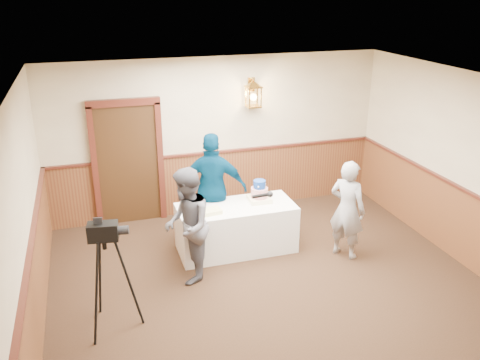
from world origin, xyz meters
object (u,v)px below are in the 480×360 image
at_px(sheet_cake_yellow, 211,211).
at_px(interviewer, 187,226).
at_px(tiered_cake, 259,193).
at_px(sheet_cake_green, 192,207).
at_px(assistant_p, 213,189).
at_px(display_table, 236,228).
at_px(tv_camera_rig, 109,282).
at_px(baker, 347,210).

bearing_deg(sheet_cake_yellow, interviewer, -134.36).
relative_size(tiered_cake, sheet_cake_green, 1.24).
bearing_deg(sheet_cake_green, assistant_p, 36.49).
bearing_deg(assistant_p, display_table, 141.48).
height_order(display_table, tiered_cake, tiered_cake).
bearing_deg(sheet_cake_green, tv_camera_rig, -131.87).
height_order(tiered_cake, sheet_cake_green, tiered_cake).
relative_size(baker, assistant_p, 0.85).
height_order(sheet_cake_green, interviewer, interviewer).
bearing_deg(tv_camera_rig, baker, 19.98).
distance_m(interviewer, assistant_p, 1.18).
bearing_deg(tv_camera_rig, sheet_cake_green, 56.44).
distance_m(display_table, interviewer, 1.16).
xyz_separation_m(sheet_cake_green, interviewer, (-0.21, -0.69, 0.04)).
xyz_separation_m(sheet_cake_yellow, sheet_cake_green, (-0.24, 0.23, 0.00)).
xyz_separation_m(tiered_cake, baker, (1.14, -0.74, -0.11)).
distance_m(display_table, tiered_cake, 0.65).
distance_m(display_table, assistant_p, 0.71).
height_order(sheet_cake_green, tv_camera_rig, tv_camera_rig).
height_order(interviewer, assistant_p, assistant_p).
bearing_deg(display_table, tv_camera_rig, -145.08).
distance_m(display_table, sheet_cake_green, 0.79).
bearing_deg(sheet_cake_yellow, baker, -15.10).
height_order(baker, assistant_p, assistant_p).
bearing_deg(baker, sheet_cake_yellow, 40.18).
distance_m(interviewer, tv_camera_rig, 1.40).
distance_m(sheet_cake_yellow, tv_camera_rig, 2.03).
bearing_deg(tiered_cake, display_table, -169.64).
bearing_deg(interviewer, assistant_p, 158.73).
xyz_separation_m(display_table, tv_camera_rig, (-2.01, -1.40, 0.25)).
height_order(tiered_cake, tv_camera_rig, tv_camera_rig).
distance_m(sheet_cake_green, baker, 2.34).
bearing_deg(tiered_cake, sheet_cake_green, 179.17).
bearing_deg(assistant_p, sheet_cake_green, 54.71).
bearing_deg(display_table, sheet_cake_yellow, -162.46).
relative_size(tiered_cake, baker, 0.22).
relative_size(sheet_cake_yellow, interviewer, 0.18).
relative_size(interviewer, assistant_p, 0.91).
height_order(display_table, assistant_p, assistant_p).
xyz_separation_m(sheet_cake_green, assistant_p, (0.41, 0.31, 0.13)).
distance_m(tiered_cake, sheet_cake_yellow, 0.87).
xyz_separation_m(tiered_cake, assistant_p, (-0.66, 0.32, 0.02)).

